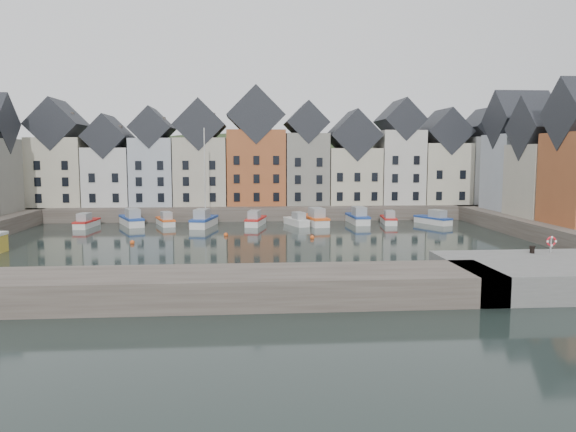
{
  "coord_description": "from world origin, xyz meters",
  "views": [
    {
      "loc": [
        -1.89,
        -58.5,
        9.79
      ],
      "look_at": [
        3.27,
        6.0,
        2.56
      ],
      "focal_mm": 35.0,
      "sensor_mm": 36.0,
      "label": 1
    }
  ],
  "objects": [
    {
      "name": "boat_b",
      "position": [
        -17.1,
        18.88,
        0.78
      ],
      "size": [
        4.6,
        7.1,
        2.62
      ],
      "rotation": [
        0.0,
        0.0,
        0.4
      ],
      "color": "silver",
      "rests_on": "ground"
    },
    {
      "name": "mooring_buoys",
      "position": [
        -4.0,
        5.33,
        0.15
      ],
      "size": [
        20.5,
        5.5,
        0.5
      ],
      "color": "#EE581C",
      "rests_on": "ground"
    },
    {
      "name": "hillside",
      "position": [
        0.02,
        56.0,
        -17.96
      ],
      "size": [
        153.6,
        70.4,
        64.0
      ],
      "color": "black",
      "rests_on": "ground"
    },
    {
      "name": "boat_a",
      "position": [
        -22.73,
        17.34,
        0.65
      ],
      "size": [
        2.32,
        5.81,
        2.17
      ],
      "rotation": [
        0.0,
        0.0,
        -0.1
      ],
      "color": "silver",
      "rests_on": "ground"
    },
    {
      "name": "boat_g",
      "position": [
        7.85,
        17.3,
        0.8
      ],
      "size": [
        3.52,
        7.31,
        2.7
      ],
      "rotation": [
        0.0,
        0.0,
        0.2
      ],
      "color": "silver",
      "rests_on": "ground"
    },
    {
      "name": "boat_i",
      "position": [
        18.36,
        17.94,
        0.63
      ],
      "size": [
        2.33,
        5.67,
        2.12
      ],
      "rotation": [
        0.0,
        0.0,
        -0.11
      ],
      "color": "silver",
      "rests_on": "ground"
    },
    {
      "name": "boat_e",
      "position": [
        -0.25,
        17.78,
        0.69
      ],
      "size": [
        3.22,
        6.29,
        2.31
      ],
      "rotation": [
        0.0,
        0.0,
        -0.23
      ],
      "color": "silver",
      "rests_on": "ground"
    },
    {
      "name": "boat_c",
      "position": [
        -12.5,
        18.61,
        0.63
      ],
      "size": [
        3.38,
        5.77,
        2.12
      ],
      "rotation": [
        0.0,
        0.0,
        0.32
      ],
      "color": "silver",
      "rests_on": "ground"
    },
    {
      "name": "far_terrace",
      "position": [
        3.21,
        28.0,
        8.88
      ],
      "size": [
        72.37,
        8.16,
        17.78
      ],
      "color": "beige",
      "rests_on": "far_quay"
    },
    {
      "name": "far_quay",
      "position": [
        0.0,
        30.0,
        1.0
      ],
      "size": [
        90.0,
        16.0,
        2.0
      ],
      "primitive_type": "cube",
      "color": "#483F37",
      "rests_on": "ground"
    },
    {
      "name": "ground",
      "position": [
        0.0,
        0.0,
        0.0
      ],
      "size": [
        260.0,
        260.0,
        0.0
      ],
      "primitive_type": "plane",
      "color": "black",
      "rests_on": "ground"
    },
    {
      "name": "right_terrace",
      "position": [
        36.0,
        8.07,
        8.91
      ],
      "size": [
        8.3,
        24.25,
        16.36
      ],
      "color": "#ABB3BE",
      "rests_on": "right_quay"
    },
    {
      "name": "boat_h",
      "position": [
        14.13,
        18.84,
        0.79
      ],
      "size": [
        2.44,
        6.97,
        2.64
      ],
      "rotation": [
        0.0,
        0.0,
        0.04
      ],
      "color": "silver",
      "rests_on": "ground"
    },
    {
      "name": "boat_j",
      "position": [
        24.52,
        17.05,
        0.67
      ],
      "size": [
        4.13,
        6.11,
        2.26
      ],
      "rotation": [
        0.0,
        0.0,
        0.43
      ],
      "color": "silver",
      "rests_on": "ground"
    },
    {
      "name": "near_wall",
      "position": [
        -10.0,
        -22.0,
        1.0
      ],
      "size": [
        50.0,
        6.0,
        2.0
      ],
      "primitive_type": "cube",
      "color": "#483F37",
      "rests_on": "ground"
    },
    {
      "name": "mooring_bollard",
      "position": [
        20.69,
        -16.75,
        2.31
      ],
      "size": [
        0.48,
        0.48,
        0.56
      ],
      "color": "black",
      "rests_on": "near_quay"
    },
    {
      "name": "life_ring_post",
      "position": [
        22.34,
        -16.54,
        2.86
      ],
      "size": [
        0.8,
        0.17,
        1.3
      ],
      "color": "gray",
      "rests_on": "near_quay"
    },
    {
      "name": "near_quay",
      "position": [
        22.0,
        -20.0,
        1.0
      ],
      "size": [
        18.0,
        10.0,
        2.0
      ],
      "primitive_type": "cube",
      "color": "#60605E",
      "rests_on": "ground"
    },
    {
      "name": "boat_d",
      "position": [
        -7.22,
        16.91,
        0.87
      ],
      "size": [
        3.56,
        7.32,
        13.42
      ],
      "rotation": [
        0.0,
        0.0,
        -0.2
      ],
      "color": "silver",
      "rests_on": "ground"
    },
    {
      "name": "boat_f",
      "position": [
        5.38,
        17.24,
        0.61
      ],
      "size": [
        3.3,
        5.61,
        2.06
      ],
      "rotation": [
        0.0,
        0.0,
        0.33
      ],
      "color": "silver",
      "rests_on": "ground"
    }
  ]
}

